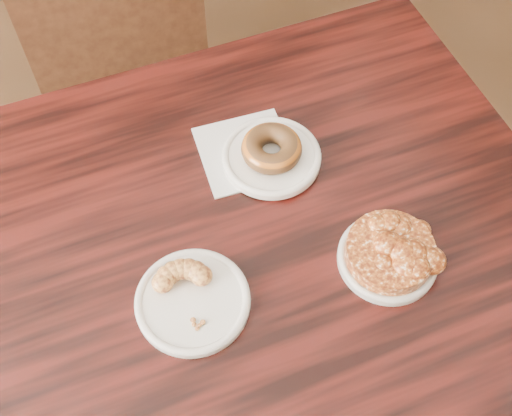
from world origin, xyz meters
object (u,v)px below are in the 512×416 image
glazed_donut (272,148)px  apple_fritter (391,250)px  cafe_table (277,342)px  cruller_fragment (192,295)px  chair_far (110,25)px

glazed_donut → apple_fritter: bearing=-78.4°
cafe_table → cruller_fragment: 0.43m
apple_fritter → glazed_donut: bearing=101.6°
chair_far → apple_fritter: chair_far is taller
apple_fritter → cruller_fragment: apple_fritter is taller
cafe_table → glazed_donut: bearing=73.8°
cafe_table → cruller_fragment: size_ratio=8.52×
apple_fritter → cruller_fragment: 0.30m
glazed_donut → cruller_fragment: size_ratio=0.93×
chair_far → glazed_donut: bearing=102.0°
apple_fritter → cafe_table: bearing=145.3°
cafe_table → apple_fritter: size_ratio=5.22×
glazed_donut → cruller_fragment: bearing=-145.5°
cafe_table → apple_fritter: (0.13, -0.09, 0.41)m
glazed_donut → cruller_fragment: 0.28m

